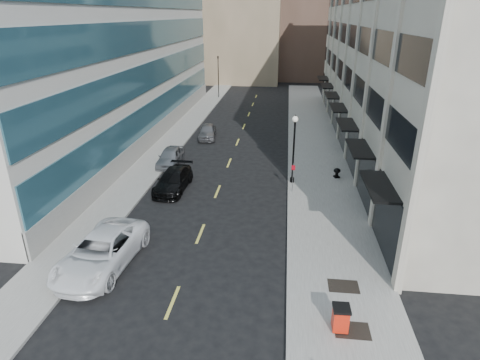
% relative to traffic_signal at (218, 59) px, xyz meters
% --- Properties ---
extents(ground, '(160.00, 160.00, 0.00)m').
position_rel_traffic_signal_xyz_m(ground, '(5.50, -48.00, -5.72)').
color(ground, black).
rests_on(ground, ground).
extents(sidewalk_right, '(5.00, 80.00, 0.15)m').
position_rel_traffic_signal_xyz_m(sidewalk_right, '(13.00, -28.00, -5.64)').
color(sidewalk_right, gray).
rests_on(sidewalk_right, ground).
extents(sidewalk_left, '(3.00, 80.00, 0.15)m').
position_rel_traffic_signal_xyz_m(sidewalk_left, '(-1.00, -28.00, -5.64)').
color(sidewalk_left, gray).
rests_on(sidewalk_left, ground).
extents(building_right, '(15.30, 46.50, 18.25)m').
position_rel_traffic_signal_xyz_m(building_right, '(22.44, -21.01, 3.28)').
color(building_right, beige).
rests_on(building_right, ground).
extents(building_left, '(16.14, 46.00, 20.00)m').
position_rel_traffic_signal_xyz_m(building_left, '(-10.45, -21.00, 4.27)').
color(building_left, silver).
rests_on(building_left, ground).
extents(skyline_tan_near, '(14.00, 18.00, 28.00)m').
position_rel_traffic_signal_xyz_m(skyline_tan_near, '(1.50, 20.00, 8.28)').
color(skyline_tan_near, '#9C8366').
rests_on(skyline_tan_near, ground).
extents(skyline_tan_far, '(12.00, 14.00, 22.00)m').
position_rel_traffic_signal_xyz_m(skyline_tan_far, '(-8.50, 30.00, 5.28)').
color(skyline_tan_far, '#9C8366').
rests_on(skyline_tan_far, ground).
extents(skyline_stone, '(10.00, 14.00, 20.00)m').
position_rel_traffic_signal_xyz_m(skyline_stone, '(23.50, 18.00, 4.28)').
color(skyline_stone, beige).
rests_on(skyline_stone, ground).
extents(grate_mid, '(1.40, 1.00, 0.01)m').
position_rel_traffic_signal_xyz_m(grate_mid, '(13.10, -47.00, -5.56)').
color(grate_mid, black).
rests_on(grate_mid, sidewalk_right).
extents(grate_far, '(1.40, 1.00, 0.01)m').
position_rel_traffic_signal_xyz_m(grate_far, '(13.10, -44.20, -5.56)').
color(grate_far, black).
rests_on(grate_far, sidewalk_right).
extents(road_centerline, '(0.15, 68.20, 0.01)m').
position_rel_traffic_signal_xyz_m(road_centerline, '(5.50, -31.00, -5.71)').
color(road_centerline, '#D8CC4C').
rests_on(road_centerline, ground).
extents(traffic_signal, '(0.66, 0.66, 6.98)m').
position_rel_traffic_signal_xyz_m(traffic_signal, '(0.00, 0.00, 0.00)').
color(traffic_signal, black).
rests_on(traffic_signal, ground).
extents(car_white_van, '(3.35, 6.37, 1.71)m').
position_rel_traffic_signal_xyz_m(car_white_van, '(1.31, -43.71, -4.86)').
color(car_white_van, white).
rests_on(car_white_van, ground).
extents(car_black_pickup, '(2.16, 4.98, 1.43)m').
position_rel_traffic_signal_xyz_m(car_black_pickup, '(2.30, -34.00, -5.00)').
color(car_black_pickup, black).
rests_on(car_black_pickup, ground).
extents(car_silver_sedan, '(1.80, 4.32, 1.46)m').
position_rel_traffic_signal_xyz_m(car_silver_sedan, '(0.70, -29.05, -4.99)').
color(car_silver_sedan, gray).
rests_on(car_silver_sedan, ground).
extents(car_grey_sedan, '(2.18, 4.36, 1.42)m').
position_rel_traffic_signal_xyz_m(car_grey_sedan, '(2.30, -21.00, -5.01)').
color(car_grey_sedan, slate).
rests_on(car_grey_sedan, ground).
extents(trash_bin, '(0.69, 0.77, 1.10)m').
position_rel_traffic_signal_xyz_m(trash_bin, '(12.59, -47.00, -4.97)').
color(trash_bin, red).
rests_on(trash_bin, sidewalk_right).
extents(lamppost, '(0.43, 0.43, 5.12)m').
position_rel_traffic_signal_xyz_m(lamppost, '(10.80, -32.00, -2.56)').
color(lamppost, black).
rests_on(lamppost, sidewalk_right).
extents(sign_post, '(0.25, 0.09, 2.13)m').
position_rel_traffic_signal_xyz_m(sign_post, '(10.80, -33.76, -4.18)').
color(sign_post, slate).
rests_on(sign_post, sidewalk_right).
extents(urn_planter, '(0.53, 0.53, 0.74)m').
position_rel_traffic_signal_xyz_m(urn_planter, '(14.21, -30.67, -5.12)').
color(urn_planter, black).
rests_on(urn_planter, sidewalk_right).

